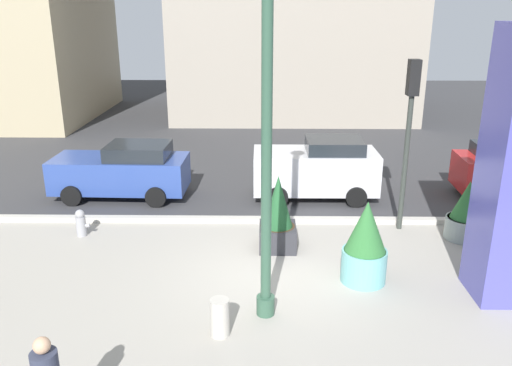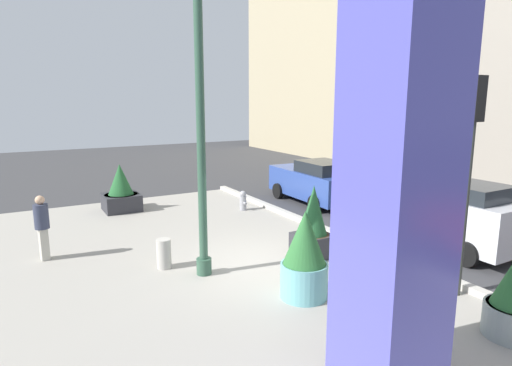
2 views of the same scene
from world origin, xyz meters
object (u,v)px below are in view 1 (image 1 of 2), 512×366
(concrete_bollard, at_px, (220,318))
(car_passing_lane, at_px, (317,168))
(car_curb_west, at_px, (123,171))
(potted_plant_mid_plaza, at_px, (466,213))
(potted_plant_near_left, at_px, (278,217))
(lamp_post, at_px, (267,152))
(traffic_light_corner, at_px, (410,118))
(fire_hydrant, at_px, (81,223))
(potted_plant_near_right, at_px, (365,244))

(concrete_bollard, height_order, car_passing_lane, car_passing_lane)
(car_curb_west, xyz_separation_m, car_passing_lane, (6.19, 0.04, 0.09))
(potted_plant_mid_plaza, bearing_deg, potted_plant_near_left, -172.26)
(lamp_post, xyz_separation_m, traffic_light_corner, (3.72, 4.29, -0.25))
(potted_plant_near_left, xyz_separation_m, car_passing_lane, (1.34, 3.78, 0.10))
(car_curb_west, relative_size, car_passing_lane, 1.10)
(fire_hydrant, relative_size, car_curb_west, 0.18)
(potted_plant_mid_plaza, bearing_deg, car_curb_west, 162.59)
(concrete_bollard, height_order, traffic_light_corner, traffic_light_corner)
(lamp_post, relative_size, car_passing_lane, 1.76)
(potted_plant_near_right, distance_m, fire_hydrant, 7.48)
(concrete_bollard, relative_size, traffic_light_corner, 0.16)
(car_curb_west, bearing_deg, traffic_light_corner, -16.53)
(potted_plant_near_left, distance_m, potted_plant_mid_plaza, 5.00)
(fire_hydrant, xyz_separation_m, car_passing_lane, (6.56, 3.11, 0.60))
(traffic_light_corner, bearing_deg, concrete_bollard, -132.41)
(car_curb_west, distance_m, car_passing_lane, 6.19)
(potted_plant_mid_plaza, bearing_deg, potted_plant_near_right, -143.16)
(lamp_post, height_order, potted_plant_near_left, lamp_post)
(potted_plant_near_left, relative_size, concrete_bollard, 2.58)
(traffic_light_corner, bearing_deg, potted_plant_near_left, -159.18)
(lamp_post, distance_m, car_curb_west, 8.50)
(car_curb_west, bearing_deg, potted_plant_near_left, -37.65)
(potted_plant_near_right, xyz_separation_m, fire_hydrant, (-7.10, 2.31, -0.53))
(potted_plant_near_left, bearing_deg, fire_hydrant, 172.64)
(potted_plant_near_left, xyz_separation_m, concrete_bollard, (-1.16, -3.70, -0.49))
(potted_plant_near_right, relative_size, fire_hydrant, 2.53)
(fire_hydrant, relative_size, concrete_bollard, 1.00)
(potted_plant_near_left, xyz_separation_m, potted_plant_mid_plaza, (4.95, 0.67, -0.15))
(lamp_post, relative_size, car_curb_west, 1.61)
(potted_plant_near_left, xyz_separation_m, car_curb_west, (-4.86, 3.75, 0.01))
(car_passing_lane, bearing_deg, car_curb_west, -179.67)
(fire_hydrant, xyz_separation_m, traffic_light_corner, (8.63, 0.62, 2.74))
(traffic_light_corner, relative_size, car_curb_west, 1.07)
(potted_plant_near_left, bearing_deg, potted_plant_mid_plaza, 7.74)
(concrete_bollard, xyz_separation_m, traffic_light_corner, (4.57, 5.00, 2.73))
(potted_plant_near_right, xyz_separation_m, traffic_light_corner, (1.54, 2.93, 2.21))
(concrete_bollard, xyz_separation_m, car_curb_west, (-3.70, 7.45, 0.50))
(lamp_post, xyz_separation_m, car_passing_lane, (1.65, 6.78, -2.38))
(potted_plant_mid_plaza, height_order, car_passing_lane, car_passing_lane)
(potted_plant_near_right, bearing_deg, fire_hydrant, 161.97)
(fire_hydrant, bearing_deg, potted_plant_near_left, -7.36)
(lamp_post, bearing_deg, potted_plant_near_left, 84.03)
(lamp_post, bearing_deg, car_curb_west, 123.99)
(concrete_bollard, bearing_deg, car_passing_lane, 71.57)
(potted_plant_near_left, relative_size, potted_plant_mid_plaza, 1.21)
(potted_plant_mid_plaza, height_order, fire_hydrant, potted_plant_mid_plaza)
(potted_plant_near_left, height_order, potted_plant_mid_plaza, potted_plant_near_left)
(potted_plant_near_right, relative_size, traffic_light_corner, 0.41)
(potted_plant_near_right, height_order, fire_hydrant, potted_plant_near_right)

